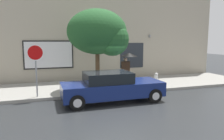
# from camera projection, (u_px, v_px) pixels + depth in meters

# --- Properties ---
(ground_plane) EXTENTS (60.00, 60.00, 0.00)m
(ground_plane) POSITION_uv_depth(u_px,v_px,m) (111.00, 101.00, 9.97)
(ground_plane) COLOR #282B2D
(sidewalk) EXTENTS (20.00, 4.00, 0.15)m
(sidewalk) POSITION_uv_depth(u_px,v_px,m) (96.00, 87.00, 12.79)
(sidewalk) COLOR gray
(sidewalk) RESTS_ON ground
(building_facade) EXTENTS (20.00, 0.67, 7.00)m
(building_facade) POSITION_uv_depth(u_px,v_px,m) (86.00, 30.00, 14.66)
(building_facade) COLOR #B2A893
(building_facade) RESTS_ON ground
(parked_car) EXTENTS (4.60, 1.81, 1.38)m
(parked_car) POSITION_uv_depth(u_px,v_px,m) (111.00, 87.00, 9.88)
(parked_car) COLOR navy
(parked_car) RESTS_ON ground
(fire_hydrant) EXTENTS (0.30, 0.44, 0.72)m
(fire_hydrant) POSITION_uv_depth(u_px,v_px,m) (156.00, 79.00, 13.00)
(fire_hydrant) COLOR white
(fire_hydrant) RESTS_ON sidewalk
(pedestrian_with_umbrella) EXTENTS (1.01, 1.01, 1.92)m
(pedestrian_with_umbrella) POSITION_uv_depth(u_px,v_px,m) (128.00, 59.00, 12.82)
(pedestrian_with_umbrella) COLOR black
(pedestrian_with_umbrella) RESTS_ON sidewalk
(street_tree) EXTENTS (3.25, 2.77, 4.33)m
(street_tree) POSITION_uv_depth(u_px,v_px,m) (100.00, 33.00, 11.61)
(street_tree) COLOR #4C3823
(street_tree) RESTS_ON sidewalk
(stop_sign) EXTENTS (0.76, 0.10, 2.47)m
(stop_sign) POSITION_uv_depth(u_px,v_px,m) (36.00, 60.00, 9.97)
(stop_sign) COLOR gray
(stop_sign) RESTS_ON sidewalk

